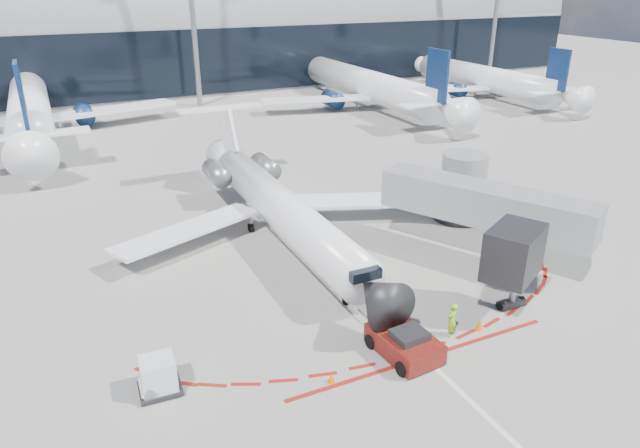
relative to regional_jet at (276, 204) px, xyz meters
name	(u,v)px	position (x,y,z in m)	size (l,w,h in m)	color
ground	(318,256)	(1.11, -4.13, -2.29)	(260.00, 260.00, 0.00)	gray
apron_centerline	(305,244)	(1.11, -2.13, -2.28)	(0.25, 40.00, 0.01)	silver
apron_stop_bar	(424,357)	(1.11, -15.63, -2.28)	(14.00, 0.25, 0.01)	maroon
terminal_building	(134,31)	(1.11, 60.84, 6.23)	(150.00, 24.15, 24.00)	#9B9EA1
jet_bridge	(478,203)	(10.90, -7.15, 0.72)	(10.03, 15.20, 4.90)	#989BA0
light_mast_centre	(192,8)	(6.11, 43.87, 10.21)	(0.70, 0.70, 25.00)	gray
light_mast_east	(497,1)	(56.11, 43.87, 10.21)	(0.70, 0.70, 25.00)	gray
regional_jet	(276,204)	(0.00, 0.00, 0.00)	(22.21, 27.39, 6.86)	white
pushback_tug	(404,343)	(0.39, -15.01, -1.66)	(2.60, 5.58, 1.43)	#52110B
ramp_worker	(452,320)	(3.29, -14.75, -1.39)	(0.66, 0.43, 1.80)	#8FD916
uld_container	(159,376)	(-10.40, -12.75, -1.48)	(1.82, 1.57, 1.64)	black
safety_cone_left	(331,378)	(-3.57, -15.35, -2.06)	(0.33, 0.33, 0.45)	#FD6505
safety_cone_right	(479,325)	(4.89, -14.94, -2.01)	(0.41, 0.41, 0.57)	#FD6505
bg_airliner_1	(23,78)	(-14.51, 37.77, 3.76)	(37.40, 39.60, 12.10)	white
bg_airliner_2	(369,64)	(26.43, 33.60, 3.34)	(34.83, 36.87, 11.27)	white
bg_airliner_3	(486,61)	(45.43, 32.87, 2.74)	(31.12, 32.95, 10.07)	white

